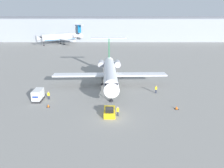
{
  "coord_description": "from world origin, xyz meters",
  "views": [
    {
      "loc": [
        0.06,
        -35.17,
        17.48
      ],
      "look_at": [
        0.0,
        8.25,
        3.66
      ],
      "focal_mm": 35.0,
      "sensor_mm": 36.0,
      "label": 1
    }
  ],
  "objects_px": {
    "worker_near_tug": "(118,111)",
    "airplane_main": "(110,72)",
    "traffic_cone_left": "(49,106)",
    "worker_by_wing": "(156,89)",
    "luggage_cart": "(38,95)",
    "pushback_tug": "(110,112)",
    "airplane_parked_far_left": "(61,37)",
    "traffic_cone_right": "(177,108)",
    "worker_on_apron": "(49,95)"
  },
  "relations": [
    {
      "from": "worker_near_tug",
      "to": "worker_on_apron",
      "type": "relative_size",
      "value": 1.01
    },
    {
      "from": "luggage_cart",
      "to": "worker_near_tug",
      "type": "distance_m",
      "value": 18.35
    },
    {
      "from": "worker_near_tug",
      "to": "airplane_parked_far_left",
      "type": "height_order",
      "value": "airplane_parked_far_left"
    },
    {
      "from": "pushback_tug",
      "to": "traffic_cone_left",
      "type": "distance_m",
      "value": 12.69
    },
    {
      "from": "pushback_tug",
      "to": "worker_near_tug",
      "type": "bearing_deg",
      "value": -18.97
    },
    {
      "from": "traffic_cone_right",
      "to": "airplane_parked_far_left",
      "type": "xyz_separation_m",
      "value": [
        -44.14,
        97.3,
        4.02
      ]
    },
    {
      "from": "worker_by_wing",
      "to": "traffic_cone_left",
      "type": "xyz_separation_m",
      "value": [
        -22.88,
        -8.07,
        -0.7
      ]
    },
    {
      "from": "pushback_tug",
      "to": "traffic_cone_left",
      "type": "height_order",
      "value": "pushback_tug"
    },
    {
      "from": "worker_near_tug",
      "to": "worker_on_apron",
      "type": "bearing_deg",
      "value": 151.06
    },
    {
      "from": "luggage_cart",
      "to": "pushback_tug",
      "type": "bearing_deg",
      "value": -24.67
    },
    {
      "from": "airplane_main",
      "to": "traffic_cone_right",
      "type": "bearing_deg",
      "value": -48.27
    },
    {
      "from": "airplane_main",
      "to": "worker_by_wing",
      "type": "xyz_separation_m",
      "value": [
        10.76,
        -5.56,
        -2.72
      ]
    },
    {
      "from": "airplane_main",
      "to": "worker_on_apron",
      "type": "xyz_separation_m",
      "value": [
        -13.13,
        -9.5,
        -2.76
      ]
    },
    {
      "from": "worker_near_tug",
      "to": "traffic_cone_left",
      "type": "bearing_deg",
      "value": 163.76
    },
    {
      "from": "worker_on_apron",
      "to": "airplane_parked_far_left",
      "type": "height_order",
      "value": "airplane_parked_far_left"
    },
    {
      "from": "traffic_cone_right",
      "to": "pushback_tug",
      "type": "bearing_deg",
      "value": -169.16
    },
    {
      "from": "airplane_main",
      "to": "traffic_cone_right",
      "type": "relative_size",
      "value": 39.9
    },
    {
      "from": "luggage_cart",
      "to": "traffic_cone_left",
      "type": "distance_m",
      "value": 4.76
    },
    {
      "from": "worker_on_apron",
      "to": "airplane_main",
      "type": "bearing_deg",
      "value": 35.89
    },
    {
      "from": "luggage_cart",
      "to": "traffic_cone_right",
      "type": "xyz_separation_m",
      "value": [
        28.23,
        -4.53,
        -0.89
      ]
    },
    {
      "from": "airplane_parked_far_left",
      "to": "worker_near_tug",
      "type": "bearing_deg",
      "value": -71.97
    },
    {
      "from": "worker_near_tug",
      "to": "worker_by_wing",
      "type": "height_order",
      "value": "worker_by_wing"
    },
    {
      "from": "pushback_tug",
      "to": "airplane_parked_far_left",
      "type": "relative_size",
      "value": 0.15
    },
    {
      "from": "airplane_main",
      "to": "worker_by_wing",
      "type": "height_order",
      "value": "airplane_main"
    },
    {
      "from": "airplane_main",
      "to": "worker_by_wing",
      "type": "bearing_deg",
      "value": -27.35
    },
    {
      "from": "worker_by_wing",
      "to": "traffic_cone_left",
      "type": "relative_size",
      "value": 3.02
    },
    {
      "from": "airplane_main",
      "to": "worker_near_tug",
      "type": "height_order",
      "value": "airplane_main"
    },
    {
      "from": "airplane_parked_far_left",
      "to": "worker_by_wing",
      "type": "bearing_deg",
      "value": -64.62
    },
    {
      "from": "worker_by_wing",
      "to": "traffic_cone_right",
      "type": "xyz_separation_m",
      "value": [
        2.28,
        -9.06,
        -0.69
      ]
    },
    {
      "from": "pushback_tug",
      "to": "traffic_cone_right",
      "type": "bearing_deg",
      "value": 10.84
    },
    {
      "from": "luggage_cart",
      "to": "worker_near_tug",
      "type": "bearing_deg",
      "value": -24.19
    },
    {
      "from": "airplane_main",
      "to": "traffic_cone_left",
      "type": "height_order",
      "value": "airplane_main"
    },
    {
      "from": "pushback_tug",
      "to": "traffic_cone_right",
      "type": "xyz_separation_m",
      "value": [
        12.96,
        2.48,
        -0.31
      ]
    },
    {
      "from": "worker_by_wing",
      "to": "worker_on_apron",
      "type": "height_order",
      "value": "worker_by_wing"
    },
    {
      "from": "traffic_cone_left",
      "to": "traffic_cone_right",
      "type": "xyz_separation_m",
      "value": [
        25.16,
        -0.99,
        0.01
      ]
    },
    {
      "from": "airplane_main",
      "to": "luggage_cart",
      "type": "distance_m",
      "value": 18.41
    },
    {
      "from": "luggage_cart",
      "to": "airplane_parked_far_left",
      "type": "height_order",
      "value": "airplane_parked_far_left"
    },
    {
      "from": "worker_near_tug",
      "to": "worker_by_wing",
      "type": "xyz_separation_m",
      "value": [
        9.2,
        12.05,
        0.03
      ]
    },
    {
      "from": "airplane_main",
      "to": "worker_near_tug",
      "type": "distance_m",
      "value": 17.89
    },
    {
      "from": "luggage_cart",
      "to": "traffic_cone_left",
      "type": "height_order",
      "value": "luggage_cart"
    },
    {
      "from": "traffic_cone_left",
      "to": "worker_by_wing",
      "type": "bearing_deg",
      "value": 19.42
    },
    {
      "from": "worker_by_wing",
      "to": "worker_on_apron",
      "type": "distance_m",
      "value": 24.2
    },
    {
      "from": "airplane_parked_far_left",
      "to": "traffic_cone_left",
      "type": "bearing_deg",
      "value": -78.85
    },
    {
      "from": "airplane_main",
      "to": "worker_on_apron",
      "type": "height_order",
      "value": "airplane_main"
    },
    {
      "from": "pushback_tug",
      "to": "worker_on_apron",
      "type": "bearing_deg",
      "value": 150.05
    },
    {
      "from": "worker_near_tug",
      "to": "pushback_tug",
      "type": "bearing_deg",
      "value": 161.03
    },
    {
      "from": "worker_near_tug",
      "to": "worker_on_apron",
      "type": "distance_m",
      "value": 16.77
    },
    {
      "from": "luggage_cart",
      "to": "traffic_cone_right",
      "type": "bearing_deg",
      "value": -9.11
    },
    {
      "from": "worker_by_wing",
      "to": "worker_near_tug",
      "type": "bearing_deg",
      "value": -127.37
    },
    {
      "from": "worker_near_tug",
      "to": "airplane_main",
      "type": "bearing_deg",
      "value": 95.04
    }
  ]
}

